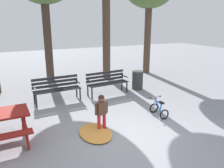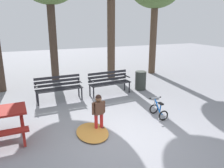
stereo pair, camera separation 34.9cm
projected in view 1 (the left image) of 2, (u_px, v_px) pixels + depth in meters
name	position (u px, v px, depth m)	size (l,w,h in m)	color
ground	(128.00, 139.00, 5.33)	(36.00, 36.00, 0.00)	gray
park_bench_far_left	(57.00, 87.00, 7.69)	(1.62, 0.53, 0.85)	#232328
park_bench_left	(107.00, 81.00, 8.47)	(1.63, 0.58, 0.85)	#232328
child_standing	(101.00, 110.00, 5.59)	(0.36, 0.18, 0.96)	red
kids_bicycle	(159.00, 110.00, 6.54)	(0.39, 0.57, 0.54)	black
leaf_pile	(96.00, 133.00, 5.54)	(1.12, 0.78, 0.07)	#C68438
trash_bin	(137.00, 80.00, 9.11)	(0.44, 0.44, 0.75)	#2D332D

